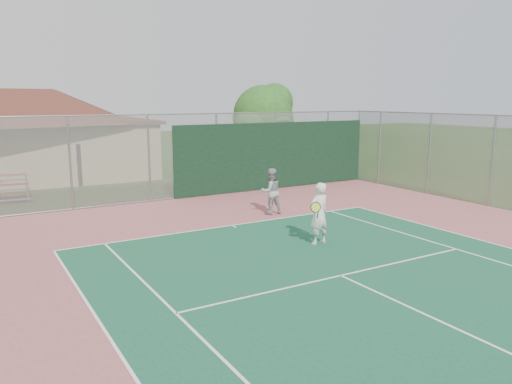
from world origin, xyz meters
TOP-DOWN VIEW (x-y plane):
  - back_fence at (2.11, 16.98)m, footprint 20.08×0.11m
  - side_fence_right at (10.00, 12.50)m, footprint 0.08×9.00m
  - clubhouse at (-4.24, 26.16)m, footprint 12.92×8.85m
  - tree at (5.66, 19.06)m, footprint 3.49×3.31m
  - player_white_front at (1.15, 8.75)m, footprint 0.86×0.64m
  - player_grey_back at (2.00, 12.66)m, footprint 0.85×0.69m

SIDE VIEW (x-z plane):
  - player_grey_back at x=2.00m, z-range 0.00..1.65m
  - player_white_front at x=1.15m, z-range 0.00..1.78m
  - back_fence at x=2.11m, z-range -0.09..3.43m
  - side_fence_right at x=10.00m, z-range 0.00..3.50m
  - clubhouse at x=-4.24m, z-range 0.04..5.50m
  - tree at x=5.66m, z-range 0.77..5.63m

